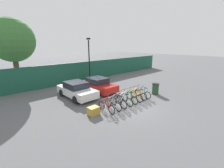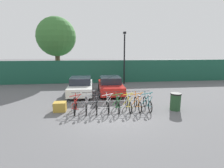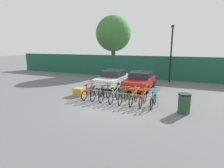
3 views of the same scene
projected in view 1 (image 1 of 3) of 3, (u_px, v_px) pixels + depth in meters
The scene contains 17 objects.
ground_plane at pixel (130, 106), 11.36m from camera, with size 120.00×120.00×0.00m, color #59595B.
hoarding_wall at pixel (69, 73), 17.71m from camera, with size 36.00×0.16×2.41m, color #19513D.
bike_rack at pixel (125, 97), 11.81m from camera, with size 4.79×0.04×0.57m.
bicycle_red at pixel (106, 107), 10.33m from camera, with size 0.68×1.71×1.05m.
bicycle_silver at pixel (113, 104), 10.74m from camera, with size 0.68×1.71×1.05m.
bicycle_black at pixel (119, 102), 11.12m from camera, with size 0.68×1.71×1.05m.
bicycle_white at pixel (124, 100), 11.56m from camera, with size 0.68×1.71×1.05m.
bicycle_green at pixel (129, 98), 11.95m from camera, with size 0.68×1.71×1.05m.
bicycle_yellow at pixel (134, 96), 12.38m from camera, with size 0.68×1.71×1.05m.
bicycle_orange at pixel (139, 95), 12.75m from camera, with size 0.68×1.71×1.05m.
bicycle_teal at pixel (143, 93), 13.15m from camera, with size 0.68×1.71×1.05m.
car_white at pixel (77, 90), 13.09m from camera, with size 1.91×4.15×1.40m.
car_red at pixel (98, 85), 14.67m from camera, with size 1.91×4.05×1.40m.
lamp_post at pixel (89, 58), 18.08m from camera, with size 0.24×0.44×5.27m.
trash_bin at pixel (155, 89), 13.99m from camera, with size 0.63×0.63×1.03m.
cargo_crate at pixel (93, 111), 9.92m from camera, with size 0.70×0.56×0.55m, color #B28C33.
tree_behind_hoarding at pixel (12, 41), 14.79m from camera, with size 4.30×4.30×7.09m.
Camera 1 is at (-8.27, -6.69, 4.56)m, focal length 24.00 mm.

